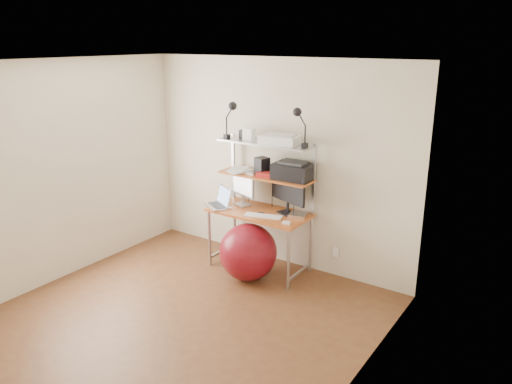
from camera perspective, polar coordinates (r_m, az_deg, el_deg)
room at (r=4.67m, az=-9.45°, el=-1.13°), size 3.60×3.60×3.60m
computer_desk at (r=5.88m, az=0.74°, el=-0.06°), size 1.20×0.60×1.57m
wall_outlet at (r=5.96m, az=9.12°, el=-6.79°), size 0.08×0.01×0.12m
monitor_silver at (r=6.06m, az=-1.49°, el=0.74°), size 0.40×0.20×0.46m
monitor_black at (r=5.76m, az=3.68°, el=0.20°), size 0.53×0.24×0.55m
laptop at (r=6.08m, az=-4.06°, el=-1.16°), size 0.43×0.40×0.30m
keyboard at (r=5.73m, az=0.84°, el=-2.74°), size 0.45×0.24×0.01m
mouse at (r=5.52m, az=3.51°, el=-3.52°), size 0.09×0.07×0.02m
mac_mini at (r=5.75m, az=4.83°, el=-2.60°), size 0.23×0.23×0.04m
phone at (r=5.78m, az=0.43°, el=-2.57°), size 0.11×0.15×0.01m
printer at (r=5.71m, az=4.28°, el=2.44°), size 0.46×0.32×0.21m
nas_cube at (r=5.90m, az=0.69°, el=3.00°), size 0.17×0.17×0.20m
red_box at (r=5.81m, az=1.07°, el=2.01°), size 0.22×0.17×0.05m
scanner at (r=5.67m, az=2.71°, el=6.03°), size 0.46×0.34×0.11m
box_white at (r=5.88m, az=-0.80°, el=6.64°), size 0.13×0.11×0.14m
box_grey at (r=5.99m, az=-1.33°, el=6.64°), size 0.12×0.12×0.10m
clip_lamp_left at (r=5.87m, az=-2.83°, el=9.11°), size 0.18×0.10×0.45m
clip_lamp_right at (r=5.47m, az=4.92°, el=8.36°), size 0.17×0.10×0.43m
exercise_ball at (r=5.80m, az=-0.90°, el=-6.87°), size 0.67×0.67×0.67m
paper_stack at (r=6.09m, az=-1.92°, el=2.55°), size 0.38×0.43×0.02m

